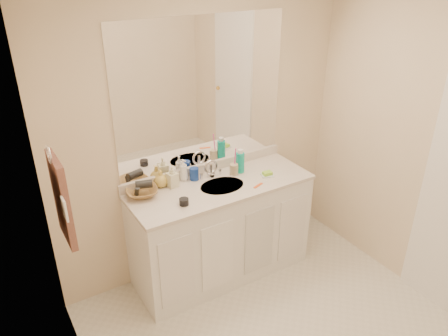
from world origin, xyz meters
TOP-DOWN VIEW (x-y plane):
  - wall_back at (0.00, 1.30)m, footprint 2.60×0.02m
  - wall_left at (-1.30, 0.00)m, footprint 0.02×2.60m
  - wall_right at (1.30, 0.00)m, footprint 0.02×2.60m
  - vanity_cabinet at (0.00, 1.02)m, footprint 1.50×0.55m
  - countertop at (0.00, 1.02)m, footprint 1.52×0.57m
  - backsplash at (0.00, 1.29)m, footprint 1.52×0.03m
  - sink_basin at (0.00, 1.00)m, footprint 0.37×0.37m
  - faucet at (0.00, 1.18)m, footprint 0.02×0.02m
  - mirror at (0.00, 1.29)m, footprint 1.48×0.01m
  - blue_mug at (-0.14, 1.21)m, footprint 0.10×0.10m
  - tan_cup at (0.18, 1.12)m, footprint 0.09×0.09m
  - toothbrush at (0.19, 1.12)m, footprint 0.02×0.04m
  - mouthwash_bottle at (0.26, 1.13)m, footprint 0.07×0.07m
  - soap_dish at (0.41, 0.95)m, footprint 0.12×0.11m
  - green_soap at (0.41, 0.95)m, footprint 0.08×0.06m
  - orange_comb at (0.25, 0.85)m, footprint 0.11×0.06m
  - dark_jar at (-0.39, 0.90)m, footprint 0.07×0.07m
  - soap_bottle_white at (-0.22, 1.25)m, footprint 0.08×0.09m
  - soap_bottle_cream at (-0.34, 1.20)m, footprint 0.09×0.09m
  - soap_bottle_yellow at (-0.42, 1.25)m, footprint 0.15×0.15m
  - wicker_basket at (-0.61, 1.19)m, footprint 0.29×0.29m
  - hair_dryer at (-0.59, 1.19)m, footprint 0.14×0.10m
  - towel_ring at (-1.27, 0.77)m, footprint 0.01×0.11m
  - hand_towel at (-1.25, 0.77)m, footprint 0.04×0.32m
  - switch_plate at (-1.27, 0.57)m, footprint 0.01×0.08m

SIDE VIEW (x-z plane):
  - vanity_cabinet at x=0.00m, z-range 0.00..0.85m
  - countertop at x=0.00m, z-range 0.85..0.88m
  - sink_basin at x=0.00m, z-range 0.86..0.88m
  - orange_comb at x=0.25m, z-range 0.88..0.88m
  - soap_dish at x=0.41m, z-range 0.88..0.89m
  - green_soap at x=0.41m, z-range 0.89..0.92m
  - dark_jar at x=-0.39m, z-range 0.88..0.93m
  - wicker_basket at x=-0.61m, z-range 0.88..0.94m
  - backsplash at x=0.00m, z-range 0.88..0.96m
  - tan_cup at x=0.18m, z-range 0.88..0.98m
  - blue_mug at x=-0.14m, z-range 0.88..0.98m
  - faucet at x=0.00m, z-range 0.88..0.99m
  - soap_bottle_yellow at x=-0.42m, z-range 0.88..1.02m
  - mouthwash_bottle at x=0.26m, z-range 0.88..1.05m
  - soap_bottle_cream at x=-0.34m, z-range 0.88..1.06m
  - hair_dryer at x=-0.59m, z-range 0.94..1.00m
  - soap_bottle_white at x=-0.22m, z-range 0.88..1.06m
  - toothbrush at x=0.19m, z-range 0.94..1.12m
  - wall_back at x=0.00m, z-range 0.00..2.40m
  - wall_left at x=-1.30m, z-range 0.00..2.40m
  - wall_right at x=1.30m, z-range 0.00..2.40m
  - hand_towel at x=-1.25m, z-range 0.98..1.52m
  - switch_plate at x=-1.27m, z-range 1.24..1.36m
  - towel_ring at x=-1.27m, z-range 1.49..1.61m
  - mirror at x=0.00m, z-range 0.96..2.16m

